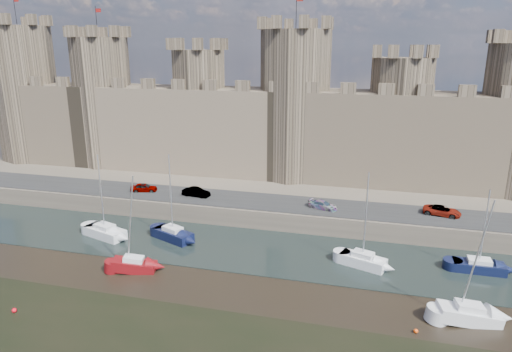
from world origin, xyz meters
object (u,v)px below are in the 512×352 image
object	(u,v)px
sailboat_0	(105,231)
sailboat_5	(468,314)
car_3	(442,211)
sailboat_2	(363,260)
sailboat_4	(134,264)
car_2	(323,205)
car_1	(196,192)
car_0	(144,188)
sailboat_1	(173,234)
sailboat_3	(479,266)

from	to	relation	value
sailboat_0	sailboat_5	size ratio (longest dim) A/B	0.93
car_3	sailboat_0	xyz separation A→B (m)	(-40.80, -11.77, -2.31)
sailboat_2	sailboat_4	bearing A→B (deg)	-143.28
car_2	car_1	bearing A→B (deg)	106.25
sailboat_0	sailboat_2	bearing A→B (deg)	17.92
car_1	sailboat_2	world-z (taller)	sailboat_2
car_0	car_1	world-z (taller)	car_1
car_0	sailboat_1	xyz separation A→B (m)	(8.90, -9.72, -2.30)
sailboat_2	sailboat_5	bearing A→B (deg)	-21.83
car_3	sailboat_4	bearing A→B (deg)	132.18
sailboat_2	car_3	bearing A→B (deg)	71.47
sailboat_2	sailboat_5	xyz separation A→B (m)	(9.26, -8.24, -0.04)
sailboat_2	sailboat_3	xyz separation A→B (m)	(12.01, 1.94, -0.11)
car_3	sailboat_1	world-z (taller)	sailboat_1
sailboat_3	car_3	bearing A→B (deg)	105.72
car_1	car_3	xyz separation A→B (m)	(32.84, 0.87, -0.03)
car_3	car_1	bearing A→B (deg)	103.80
car_1	car_2	size ratio (longest dim) A/B	1.05
car_1	sailboat_0	world-z (taller)	sailboat_0
car_0	sailboat_4	xyz separation A→B (m)	(8.28, -18.19, -2.37)
car_0	sailboat_5	bearing A→B (deg)	-129.84
sailboat_5	sailboat_4	bearing A→B (deg)	167.69
car_1	sailboat_2	size ratio (longest dim) A/B	0.38
sailboat_3	sailboat_1	bearing A→B (deg)	-178.95
sailboat_0	sailboat_1	size ratio (longest dim) A/B	0.98
sailboat_2	sailboat_5	world-z (taller)	sailboat_5
sailboat_1	sailboat_4	distance (m)	8.49
sailboat_3	car_0	bearing A→B (deg)	168.31
car_3	sailboat_3	xyz separation A→B (m)	(2.75, -9.77, -2.41)
car_3	sailboat_4	distance (m)	37.93
car_1	car_3	size ratio (longest dim) A/B	0.89
car_1	sailboat_3	world-z (taller)	sailboat_3
car_0	car_2	size ratio (longest dim) A/B	0.99
sailboat_4	car_1	bearing A→B (deg)	75.39
sailboat_1	sailboat_5	xyz separation A→B (m)	(32.19, -9.55, -0.04)
car_0	car_3	size ratio (longest dim) A/B	0.83
sailboat_0	sailboat_2	world-z (taller)	sailboat_2
sailboat_2	sailboat_0	bearing A→B (deg)	-160.08
sailboat_1	sailboat_2	size ratio (longest dim) A/B	1.02
sailboat_3	sailboat_5	world-z (taller)	sailboat_5
sailboat_1	sailboat_2	xyz separation A→B (m)	(22.93, -1.31, -0.00)
car_1	sailboat_3	bearing A→B (deg)	-96.47
sailboat_1	car_1	bearing A→B (deg)	116.82
car_2	sailboat_3	size ratio (longest dim) A/B	0.42
car_2	sailboat_2	distance (m)	11.87
sailboat_1	sailboat_0	bearing A→B (deg)	-148.01
car_2	sailboat_2	xyz separation A→B (m)	(5.55, -10.26, -2.21)
car_1	car_2	distance (m)	18.03
sailboat_0	sailboat_4	xyz separation A→B (m)	(7.98, -7.10, -0.04)
sailboat_3	sailboat_4	world-z (taller)	sailboat_4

